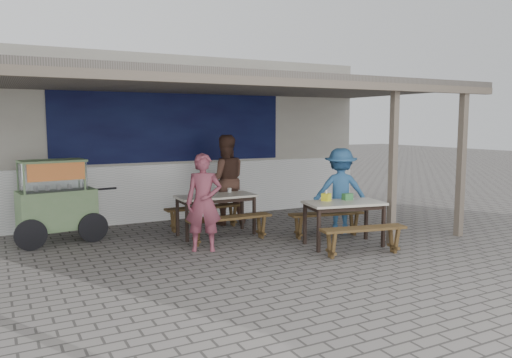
{
  "coord_description": "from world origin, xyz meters",
  "views": [
    {
      "loc": [
        -3.62,
        -7.24,
        2.08
      ],
      "look_at": [
        0.68,
        0.9,
        1.03
      ],
      "focal_mm": 35.0,
      "sensor_mm": 36.0,
      "label": 1
    }
  ],
  "objects": [
    {
      "name": "ground",
      "position": [
        0.0,
        0.0,
        0.0
      ],
      "size": [
        60.0,
        60.0,
        0.0
      ],
      "primitive_type": "plane",
      "color": "#5F5A56",
      "rests_on": "ground"
    },
    {
      "name": "donation_box",
      "position": [
        1.76,
        -0.44,
        0.81
      ],
      "size": [
        0.17,
        0.11,
        0.11
      ],
      "primitive_type": "cube",
      "rotation": [
        0.0,
        0.0,
        0.01
      ],
      "color": "#387F42",
      "rests_on": "table_right"
    },
    {
      "name": "patron_wall_side",
      "position": [
        0.54,
        2.0,
        0.92
      ],
      "size": [
        1.02,
        0.87,
        1.83
      ],
      "primitive_type": "imported",
      "rotation": [
        0.0,
        0.0,
        2.92
      ],
      "color": "#513429",
      "rests_on": "ground"
    },
    {
      "name": "table_right",
      "position": [
        1.57,
        -0.6,
        0.67
      ],
      "size": [
        1.4,
        0.92,
        0.75
      ],
      "rotation": [
        0.0,
        0.0,
        -0.19
      ],
      "color": "beige",
      "rests_on": "ground"
    },
    {
      "name": "warung_roof",
      "position": [
        0.02,
        0.9,
        2.71
      ],
      "size": [
        9.0,
        4.21,
        2.81
      ],
      "color": "#5D5550",
      "rests_on": "ground"
    },
    {
      "name": "patron_street_side",
      "position": [
        -0.65,
        0.2,
        0.79
      ],
      "size": [
        0.69,
        0.59,
        1.59
      ],
      "primitive_type": "imported",
      "rotation": [
        0.0,
        0.0,
        -0.43
      ],
      "color": "brown",
      "rests_on": "ground"
    },
    {
      "name": "bench_right_street",
      "position": [
        1.44,
        -1.26,
        0.33
      ],
      "size": [
        1.43,
        0.53,
        0.45
      ],
      "rotation": [
        0.0,
        0.0,
        -0.19
      ],
      "color": "brown",
      "rests_on": "ground"
    },
    {
      "name": "tissue_box",
      "position": [
        1.37,
        -0.37,
        0.81
      ],
      "size": [
        0.17,
        0.17,
        0.13
      ],
      "primitive_type": "cube",
      "rotation": [
        0.0,
        0.0,
        0.43
      ],
      "color": "yellow",
      "rests_on": "table_right"
    },
    {
      "name": "table_left",
      "position": [
        -0.03,
        1.13,
        0.67
      ],
      "size": [
        1.44,
        0.64,
        0.75
      ],
      "rotation": [
        0.0,
        0.0,
        -0.01
      ],
      "color": "beige",
      "rests_on": "ground"
    },
    {
      "name": "patron_right_table",
      "position": [
        2.11,
        0.21,
        0.8
      ],
      "size": [
        1.19,
        1.06,
        1.6
      ],
      "primitive_type": "imported",
      "rotation": [
        0.0,
        0.0,
        2.57
      ],
      "color": "#316398",
      "rests_on": "ground"
    },
    {
      "name": "bench_left_street",
      "position": [
        -0.03,
        0.53,
        0.34
      ],
      "size": [
        1.54,
        0.29,
        0.45
      ],
      "rotation": [
        0.0,
        0.0,
        -0.01
      ],
      "color": "brown",
      "rests_on": "ground"
    },
    {
      "name": "vendor_cart",
      "position": [
        -2.7,
        1.9,
        0.78
      ],
      "size": [
        1.77,
        0.86,
        1.44
      ],
      "rotation": [
        0.0,
        0.0,
        0.12
      ],
      "color": "#6D895B",
      "rests_on": "ground"
    },
    {
      "name": "bench_left_wall",
      "position": [
        -0.03,
        1.74,
        0.34
      ],
      "size": [
        1.54,
        0.29,
        0.45
      ],
      "rotation": [
        0.0,
        0.0,
        -0.01
      ],
      "color": "brown",
      "rests_on": "ground"
    },
    {
      "name": "condiment_bowl",
      "position": [
        -0.14,
        1.24,
        0.77
      ],
      "size": [
        0.24,
        0.24,
        0.05
      ],
      "primitive_type": "imported",
      "rotation": [
        0.0,
        0.0,
        -0.36
      ],
      "color": "white",
      "rests_on": "table_left"
    },
    {
      "name": "bench_right_wall",
      "position": [
        1.69,
        0.06,
        0.33
      ],
      "size": [
        1.43,
        0.53,
        0.45
      ],
      "rotation": [
        0.0,
        0.0,
        -0.19
      ],
      "color": "brown",
      "rests_on": "ground"
    },
    {
      "name": "back_wall",
      "position": [
        -0.0,
        3.58,
        1.72
      ],
      "size": [
        9.0,
        1.28,
        3.5
      ],
      "color": "#BBB9A7",
      "rests_on": "ground"
    },
    {
      "name": "condiment_jar",
      "position": [
        0.34,
        1.35,
        0.79
      ],
      "size": [
        0.07,
        0.07,
        0.08
      ],
      "primitive_type": "cylinder",
      "color": "beige",
      "rests_on": "table_left"
    }
  ]
}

